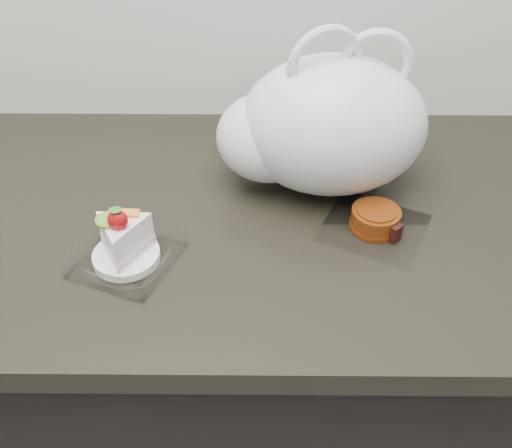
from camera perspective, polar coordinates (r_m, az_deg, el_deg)
The scene contains 4 objects.
counter at distance 1.26m, azimuth -7.61°, elevation -14.63°, with size 2.04×0.64×0.90m.
cake_tray at distance 0.83m, azimuth -13.00°, elevation -2.27°, with size 0.17×0.17×0.10m.
mooncake_wrap at distance 0.89m, azimuth 11.88°, elevation 0.32°, with size 0.20×0.19×0.04m.
plastic_bag at distance 0.93m, azimuth 6.41°, elevation 9.65°, with size 0.37×0.28×0.28m.
Camera 1 is at (0.17, 0.97, 1.47)m, focal length 40.00 mm.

